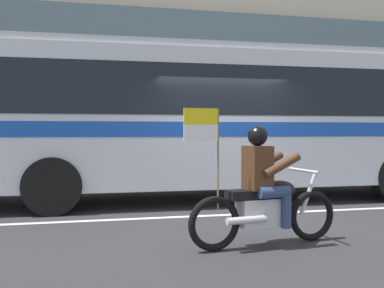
% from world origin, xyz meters
% --- Properties ---
extents(ground_plane, '(60.00, 60.00, 0.00)m').
position_xyz_m(ground_plane, '(0.00, 0.00, 0.00)').
color(ground_plane, '#2B2B2D').
extents(sidewalk_curb, '(28.00, 3.80, 0.15)m').
position_xyz_m(sidewalk_curb, '(0.00, 5.10, 0.07)').
color(sidewalk_curb, '#B7B2A8').
rests_on(sidewalk_curb, ground_plane).
extents(lane_center_stripe, '(26.60, 0.14, 0.01)m').
position_xyz_m(lane_center_stripe, '(0.00, -0.60, 0.00)').
color(lane_center_stripe, silver).
rests_on(lane_center_stripe, ground_plane).
extents(transit_bus, '(11.91, 2.71, 3.22)m').
position_xyz_m(transit_bus, '(0.54, 1.19, 1.88)').
color(transit_bus, silver).
rests_on(transit_bus, ground_plane).
extents(motorcycle_with_rider, '(2.18, 0.70, 1.78)m').
position_xyz_m(motorcycle_with_rider, '(-0.22, -2.62, 0.67)').
color(motorcycle_with_rider, black).
rests_on(motorcycle_with_rider, ground_plane).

